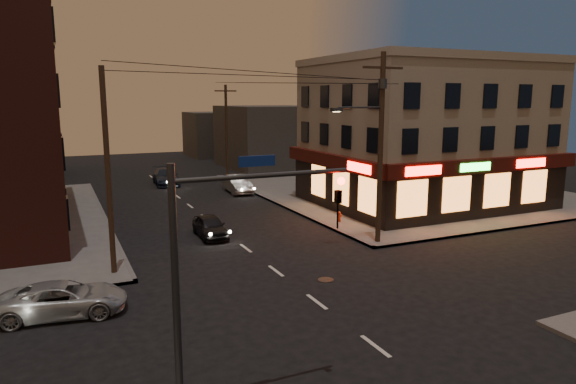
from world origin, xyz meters
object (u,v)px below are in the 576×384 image
sedan_near (210,226)px  sedan_far (166,177)px  sedan_mid (237,184)px  suv_cross (63,299)px  fire_hydrant (339,216)px

sedan_near → sedan_far: (1.42, 19.34, 0.12)m
sedan_mid → sedan_far: sedan_mid is taller
sedan_far → suv_cross: bearing=-104.6°
fire_hydrant → sedan_near: bearing=177.0°
suv_cross → sedan_near: (7.89, 8.25, 0.01)m
sedan_mid → sedan_far: bearing=128.6°
sedan_mid → fire_hydrant: size_ratio=6.98×
sedan_mid → fire_hydrant: sedan_mid is taller
sedan_mid → fire_hydrant: bearing=-77.3°
suv_cross → sedan_near: sedan_near is taller
sedan_mid → sedan_far: 8.04m
sedan_far → fire_hydrant: size_ratio=7.75×
sedan_far → fire_hydrant: sedan_far is taller
suv_cross → sedan_mid: bearing=-25.6°
suv_cross → fire_hydrant: 17.93m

